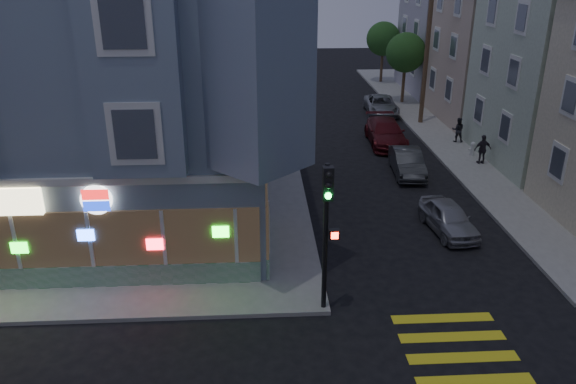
{
  "coord_description": "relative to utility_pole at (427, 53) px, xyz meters",
  "views": [
    {
      "loc": [
        0.79,
        -12.9,
        10.49
      ],
      "look_at": [
        1.91,
        6.83,
        2.29
      ],
      "focal_mm": 35.0,
      "sensor_mm": 36.0,
      "label": 1
    }
  ],
  "objects": [
    {
      "name": "parked_car_a",
      "position": [
        -3.4,
        -16.31,
        -4.17
      ],
      "size": [
        1.88,
        3.82,
        1.25
      ],
      "primitive_type": "imported",
      "rotation": [
        0.0,
        0.0,
        0.11
      ],
      "color": "#9A9CA1",
      "rests_on": "ground"
    },
    {
      "name": "pedestrian_a",
      "position": [
        1.0,
        -4.54,
        -3.89
      ],
      "size": [
        0.84,
        0.72,
        1.51
      ],
      "primitive_type": "imported",
      "rotation": [
        0.0,
        0.0,
        2.92
      ],
      "color": "black",
      "rests_on": "sidewalk_ne"
    },
    {
      "name": "utility_pole",
      "position": [
        0.0,
        0.0,
        0.0
      ],
      "size": [
        2.2,
        0.3,
        9.0
      ],
      "color": "#4C3826",
      "rests_on": "sidewalk_ne"
    },
    {
      "name": "corner_building",
      "position": [
        -18.0,
        -13.02,
        1.02
      ],
      "size": [
        14.6,
        14.6,
        11.4
      ],
      "color": "slate",
      "rests_on": "sidewalk_nw"
    },
    {
      "name": "parked_car_c",
      "position": [
        -3.4,
        -4.36,
        -4.05
      ],
      "size": [
        2.27,
        5.2,
        1.49
      ],
      "primitive_type": "imported",
      "rotation": [
        0.0,
        0.0,
        -0.04
      ],
      "color": "#581419",
      "rests_on": "ground"
    },
    {
      "name": "ground",
      "position": [
        -12.0,
        -24.0,
        -4.8
      ],
      "size": [
        120.0,
        120.0,
        0.0
      ],
      "primitive_type": "plane",
      "color": "black",
      "rests_on": "ground"
    },
    {
      "name": "street_tree_near",
      "position": [
        0.2,
        6.0,
        -0.86
      ],
      "size": [
        3.0,
        3.0,
        5.3
      ],
      "color": "#4C3826",
      "rests_on": "sidewalk_ne"
    },
    {
      "name": "traffic_signal",
      "position": [
        -9.18,
        -21.82,
        -1.34
      ],
      "size": [
        0.57,
        0.55,
        4.89
      ],
      "rotation": [
        0.0,
        0.0,
        0.04
      ],
      "color": "black",
      "rests_on": "sidewalk_nw"
    },
    {
      "name": "row_house_c",
      "position": [
        7.5,
        1.0,
        -0.15
      ],
      "size": [
        12.0,
        8.6,
        9.0
      ],
      "primitive_type": "cube",
      "color": "tan",
      "rests_on": "sidewalk_ne"
    },
    {
      "name": "fire_hydrant",
      "position": [
        1.0,
        -7.15,
        -4.22
      ],
      "size": [
        0.46,
        0.27,
        0.8
      ],
      "color": "silver",
      "rests_on": "sidewalk_ne"
    },
    {
      "name": "sidewalk_nw",
      "position": [
        -25.5,
        -1.0,
        -4.72
      ],
      "size": [
        33.0,
        42.0,
        0.15
      ],
      "primitive_type": "cube",
      "color": "gray",
      "rests_on": "ground"
    },
    {
      "name": "row_house_d",
      "position": [
        7.5,
        10.0,
        0.6
      ],
      "size": [
        12.0,
        8.6,
        10.5
      ],
      "primitive_type": "cube",
      "color": "#9793A1",
      "rests_on": "sidewalk_ne"
    },
    {
      "name": "pedestrian_b",
      "position": [
        1.0,
        -8.52,
        -3.84
      ],
      "size": [
        0.97,
        0.46,
        1.61
      ],
      "primitive_type": "imported",
      "rotation": [
        0.0,
        0.0,
        3.21
      ],
      "color": "#28242C",
      "rests_on": "sidewalk_ne"
    },
    {
      "name": "parked_car_b",
      "position": [
        -3.4,
        -9.56,
        -4.13
      ],
      "size": [
        1.7,
        4.14,
        1.33
      ],
      "primitive_type": "imported",
      "rotation": [
        0.0,
        0.0,
        -0.07
      ],
      "color": "#37393C",
      "rests_on": "ground"
    },
    {
      "name": "street_tree_far",
      "position": [
        0.2,
        14.0,
        -0.86
      ],
      "size": [
        3.0,
        3.0,
        5.3
      ],
      "color": "#4C3826",
      "rests_on": "sidewalk_ne"
    },
    {
      "name": "parked_car_d",
      "position": [
        -2.13,
        2.95,
        -4.15
      ],
      "size": [
        2.44,
        4.81,
        1.3
      ],
      "primitive_type": "imported",
      "rotation": [
        0.0,
        0.0,
        -0.06
      ],
      "color": "gray",
      "rests_on": "ground"
    }
  ]
}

